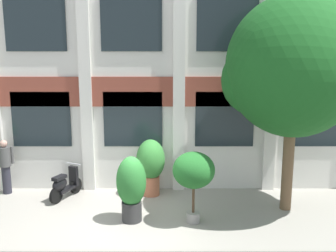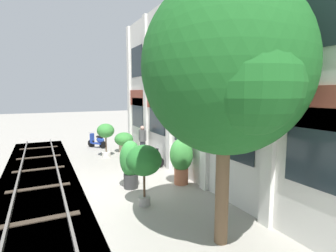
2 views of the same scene
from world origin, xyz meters
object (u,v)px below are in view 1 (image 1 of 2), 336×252
object	(u,v)px
broadleaf_tree	(295,70)
potted_plant_ribbed_drum	(132,184)
potted_plant_stone_basin	(152,163)
scooter_second_parked	(65,185)
potted_plant_low_pan	(195,172)
resident_by_doorway	(6,165)

from	to	relation	value
broadleaf_tree	potted_plant_ribbed_drum	xyz separation A→B (m)	(-4.21, -0.77, -2.85)
potted_plant_stone_basin	potted_plant_ribbed_drum	xyz separation A→B (m)	(-0.41, -1.83, 0.00)
potted_plant_ribbed_drum	scooter_second_parked	distance (m)	2.65
broadleaf_tree	scooter_second_parked	bearing A→B (deg)	173.56
broadleaf_tree	potted_plant_stone_basin	bearing A→B (deg)	164.39
broadleaf_tree	potted_plant_low_pan	size ratio (longest dim) A/B	3.11
resident_by_doorway	potted_plant_low_pan	bearing A→B (deg)	46.78
potted_plant_ribbed_drum	potted_plant_low_pan	bearing A→B (deg)	-3.28
broadleaf_tree	potted_plant_low_pan	bearing A→B (deg)	-161.89
broadleaf_tree	potted_plant_low_pan	xyz separation A→B (m)	(-2.63, -0.86, -2.48)
resident_by_doorway	potted_plant_stone_basin	bearing A→B (deg)	65.22
potted_plant_stone_basin	potted_plant_low_pan	bearing A→B (deg)	-58.65
potted_plant_low_pan	potted_plant_ribbed_drum	distance (m)	1.63
broadleaf_tree	potted_plant_low_pan	world-z (taller)	broadleaf_tree
potted_plant_low_pan	resident_by_doorway	world-z (taller)	potted_plant_low_pan
broadleaf_tree	potted_plant_ribbed_drum	size ratio (longest dim) A/B	3.37
potted_plant_ribbed_drum	scooter_second_parked	size ratio (longest dim) A/B	1.34
broadleaf_tree	potted_plant_low_pan	distance (m)	3.71
potted_plant_ribbed_drum	resident_by_doorway	distance (m)	4.47
broadleaf_tree	resident_by_doorway	distance (m)	8.82
scooter_second_parked	resident_by_doorway	distance (m)	2.01
scooter_second_parked	resident_by_doorway	world-z (taller)	resident_by_doorway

